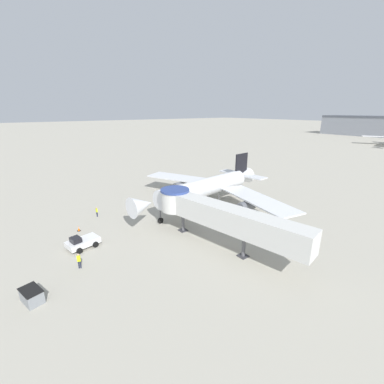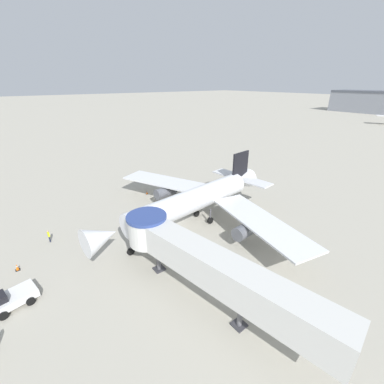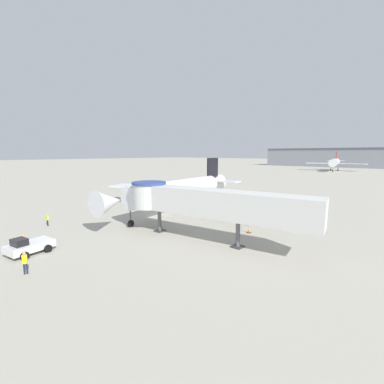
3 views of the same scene
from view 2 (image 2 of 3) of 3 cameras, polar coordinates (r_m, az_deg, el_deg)
ground_plane at (r=36.04m, az=-5.19°, el=-7.27°), size 800.00×800.00×0.00m
main_airplane at (r=34.54m, az=0.78°, el=-1.81°), size 33.16×27.40×8.49m
jet_bridge at (r=22.78m, az=1.67°, el=-14.87°), size 21.19×6.61×5.91m
pushback_tug_white at (r=29.20m, az=-35.29°, el=-18.79°), size 3.03×4.11×1.66m
traffic_cone_apron_front at (r=33.58m, az=-34.35°, el=-13.66°), size 0.44×0.44×0.73m
traffic_cone_port_wing at (r=45.86m, az=-9.99°, el=-0.10°), size 0.38×0.38×0.64m
traffic_cone_starboard_wing at (r=27.16m, az=15.50°, el=-19.19°), size 0.41×0.41×0.68m
ground_crew_marshaller at (r=36.44m, az=-29.24°, el=-8.41°), size 0.33×0.21×1.63m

